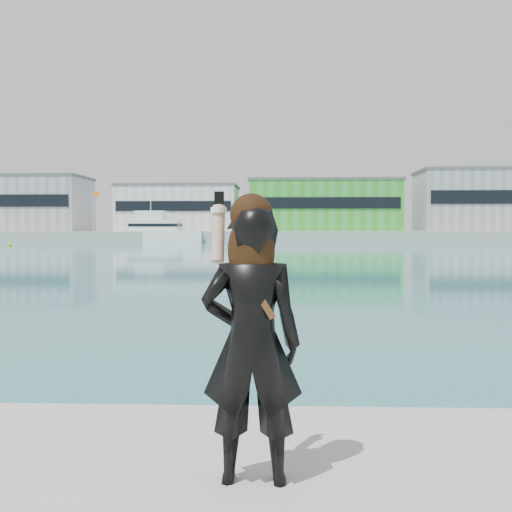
{
  "coord_description": "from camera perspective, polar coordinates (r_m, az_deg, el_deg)",
  "views": [
    {
      "loc": [
        -0.58,
        -4.86,
        2.43
      ],
      "look_at": [
        -0.77,
        -0.09,
        2.23
      ],
      "focal_mm": 45.0,
      "sensor_mm": 36.0,
      "label": 1
    }
  ],
  "objects": [
    {
      "name": "motor_yacht",
      "position": [
        119.1,
        -8.71,
        2.24
      ],
      "size": [
        16.59,
        6.04,
        7.58
      ],
      "rotation": [
        0.0,
        0.0,
        -0.1
      ],
      "color": "white",
      "rests_on": "ground"
    },
    {
      "name": "warehouse_white",
      "position": [
        134.63,
        -6.85,
        4.24
      ],
      "size": [
        24.48,
        15.35,
        9.5
      ],
      "color": "silver",
      "rests_on": "far_quay"
    },
    {
      "name": "warehouse_green",
      "position": [
        133.2,
        6.04,
        4.48
      ],
      "size": [
        30.6,
        16.36,
        10.5
      ],
      "color": "green",
      "rests_on": "far_quay"
    },
    {
      "name": "woman",
      "position": [
        4.13,
        -0.42,
        -7.09
      ],
      "size": [
        0.66,
        0.44,
        1.88
      ],
      "rotation": [
        0.0,
        0.0,
        3.16
      ],
      "color": "black",
      "rests_on": "near_quay"
    },
    {
      "name": "warehouse_grey_left",
      "position": [
        143.65,
        -20.0,
        4.39
      ],
      "size": [
        26.52,
        16.36,
        11.5
      ],
      "color": "gray",
      "rests_on": "far_quay"
    },
    {
      "name": "far_quay",
      "position": [
        134.87,
        2.58,
        1.8
      ],
      "size": [
        320.0,
        40.0,
        2.0
      ],
      "primitive_type": "cube",
      "color": "#9E9E99",
      "rests_on": "ground"
    },
    {
      "name": "warehouse_grey_right",
      "position": [
        139.02,
        19.37,
        4.68
      ],
      "size": [
        25.5,
        15.35,
        12.5
      ],
      "color": "gray",
      "rests_on": "far_quay"
    },
    {
      "name": "flagpole_right",
      "position": [
        127.95,
        12.57,
        4.19
      ],
      "size": [
        1.28,
        0.16,
        8.0
      ],
      "color": "silver",
      "rests_on": "far_quay"
    },
    {
      "name": "buoy_far",
      "position": [
        98.87,
        -21.04,
        0.84
      ],
      "size": [
        0.5,
        0.5,
        0.5
      ],
      "primitive_type": "sphere",
      "color": "#E0BA0B",
      "rests_on": "ground"
    },
    {
      "name": "flagpole_left",
      "position": [
        131.34,
        -14.22,
        4.13
      ],
      "size": [
        1.28,
        0.16,
        8.0
      ],
      "color": "silver",
      "rests_on": "far_quay"
    }
  ]
}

